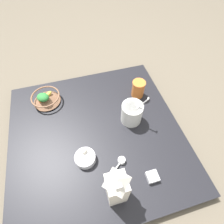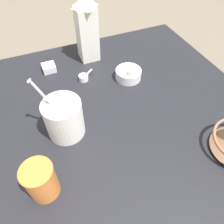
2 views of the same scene
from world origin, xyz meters
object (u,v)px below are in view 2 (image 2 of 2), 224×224
at_px(milk_carton, 87,29).
at_px(spice_jar, 49,68).
at_px(yogurt_tub, 64,117).
at_px(drinking_cup, 41,180).
at_px(garlic_bowl, 128,74).

bearing_deg(milk_carton, spice_jar, 7.46).
height_order(yogurt_tub, drinking_cup, yogurt_tub).
xyz_separation_m(yogurt_tub, spice_jar, (-0.01, -0.36, -0.06)).
relative_size(yogurt_tub, spice_jar, 4.03).
bearing_deg(milk_carton, yogurt_tub, 61.27).
xyz_separation_m(drinking_cup, spice_jar, (-0.13, -0.55, -0.05)).
relative_size(milk_carton, spice_jar, 5.02).
height_order(yogurt_tub, garlic_bowl, yogurt_tub).
height_order(milk_carton, yogurt_tub, milk_carton).
distance_m(yogurt_tub, spice_jar, 0.37).
bearing_deg(milk_carton, drinking_cup, 60.38).
bearing_deg(spice_jar, milk_carton, -172.54).
bearing_deg(garlic_bowl, drinking_cup, 39.64).
bearing_deg(drinking_cup, spice_jar, -102.98).
bearing_deg(spice_jar, drinking_cup, 77.02).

